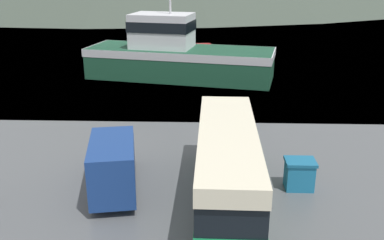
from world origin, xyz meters
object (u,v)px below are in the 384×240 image
Objects in this scene: tour_bus at (227,162)px; delivery_van at (113,163)px; fishing_boat at (177,54)px; small_boat at (207,52)px; storage_bin at (299,174)px.

delivery_van is (-5.19, 0.82, -0.50)m from tour_bus.
fishing_boat reaches higher than small_boat.
tour_bus is 1.73× the size of delivery_van.
tour_bus is 7.10× the size of storage_bin.
tour_bus is 33.16m from small_boat.
small_boat is (-0.86, 33.12, -1.38)m from tour_bus.
delivery_van is 21.81m from fishing_boat.
tour_bus reaches higher than small_boat.
fishing_boat is 22.52m from storage_bin.
small_boat is (2.89, 10.55, -1.70)m from fishing_boat.
tour_bus is at bearing -159.70° from storage_bin.
delivery_van is at bearing 71.46° from small_boat.
small_boat is at bearing 72.38° from delivery_van.
fishing_boat is (-3.75, 22.56, 0.32)m from tour_bus.
storage_bin is at bearing 86.85° from small_boat.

